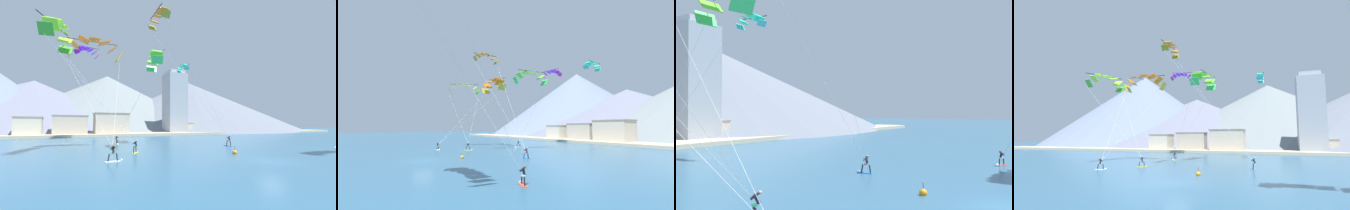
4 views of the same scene
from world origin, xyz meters
TOP-DOWN VIEW (x-y plane):
  - ground_plane at (0.00, 0.00)m, footprint 400.00×400.00m
  - kitesurfer_near_lead at (6.04, 13.29)m, footprint 0.69×1.77m
  - kitesurfer_near_trail at (-9.53, 22.79)m, footprint 0.67×1.76m
  - kitesurfer_mid_center at (-9.79, 10.96)m, footprint 1.35×1.64m
  - kitesurfer_far_left at (-13.29, 5.81)m, footprint 1.77×0.60m
  - parafoil_kite_near_lead at (-6.00, 12.72)m, footprint 12.70×5.42m
  - parafoil_kite_near_trail at (-3.24, 21.64)m, footprint 7.75×7.57m
  - parafoil_kite_mid_center at (-18.64, 13.34)m, footprint 10.74×7.67m
  - parafoil_kite_far_left at (-14.04, 18.89)m, footprint 8.21×14.11m
  - parafoil_kite_distant_high_outer at (-13.51, 37.86)m, footprint 5.77×3.77m
  - parafoil_kite_distant_low_drift at (6.52, 28.80)m, footprint 1.33×4.14m
  - race_marker_buoy at (0.48, 5.40)m, footprint 0.56×0.56m
  - shoreline_strip at (0.00, 51.24)m, footprint 180.00×10.00m
  - shore_building_harbour_front at (-4.81, 53.39)m, footprint 10.04×6.67m
  - shore_building_promenade_mid at (19.76, 56.15)m, footprint 9.06×5.63m
  - shore_building_quay_east at (-16.09, 53.49)m, footprint 9.40×4.20m
  - shore_building_quay_west at (-26.06, 53.08)m, footprint 6.45×6.38m
  - highrise_tower at (18.11, 56.21)m, footprint 7.00×7.00m
  - mountain_peak_west_ridge at (-31.68, 110.87)m, footprint 118.88×118.88m
  - mountain_peak_central_summit at (4.73, 119.31)m, footprint 124.98×124.98m
  - mountain_peak_far_spur at (-61.88, 107.65)m, footprint 108.17×108.17m

SIDE VIEW (x-z plane):
  - ground_plane at x=0.00m, z-range 0.00..0.00m
  - race_marker_buoy at x=0.48m, z-range -0.35..0.67m
  - shoreline_strip at x=0.00m, z-range 0.00..0.70m
  - kitesurfer_far_left at x=-13.29m, z-range -0.38..1.27m
  - kitesurfer_near_trail at x=-9.53m, z-range -0.36..1.27m
  - kitesurfer_mid_center at x=-9.79m, z-range -0.36..1.27m
  - kitesurfer_near_lead at x=6.04m, z-range -0.34..1.39m
  - shore_building_promenade_mid at x=19.76m, z-range 0.01..3.89m
  - shore_building_quay_west at x=-26.06m, z-range 0.01..5.37m
  - shore_building_quay_east at x=-16.09m, z-range 0.01..5.91m
  - shore_building_harbour_front at x=-4.81m, z-range 0.01..6.73m
  - highrise_tower at x=18.11m, z-range -0.21..22.29m
  - mountain_peak_west_ridge at x=-31.68m, z-range 0.00..24.68m
  - parafoil_kite_mid_center at x=-18.64m, z-range 7.20..21.24m
  - parafoil_kite_far_left at x=-14.04m, z-range 7.54..22.42m
  - parafoil_kite_near_trail at x=-3.24m, z-range 7.67..22.65m
  - mountain_peak_central_summit at x=4.73m, z-range 0.00..31.73m
  - parafoil_kite_distant_low_drift at x=6.52m, z-range 15.59..17.09m
  - parafoil_kite_near_lead at x=-6.00m, z-range 9.40..27.29m
  - mountain_peak_far_spur at x=-61.88m, z-range 0.00..38.73m
  - parafoil_kite_distant_high_outer at x=-13.51m, z-range 19.09..21.20m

